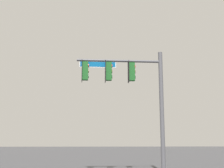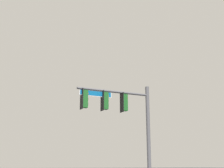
# 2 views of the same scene
# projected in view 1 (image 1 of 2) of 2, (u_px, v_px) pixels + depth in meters

# --- Properties ---
(signal_pole_near) EXTENTS (5.20, 0.78, 7.17)m
(signal_pole_near) POSITION_uv_depth(u_px,v_px,m) (132.00, 87.00, 18.60)
(signal_pole_near) COLOR #47474C
(signal_pole_near) RESTS_ON ground_plane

